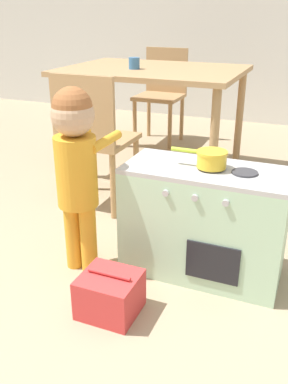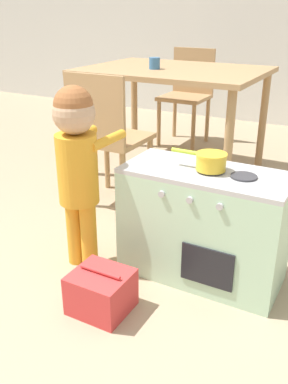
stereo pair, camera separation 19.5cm
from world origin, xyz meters
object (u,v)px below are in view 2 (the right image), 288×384
Objects in this scene: play_kitchen at (203,225)px; dining_table at (174,81)px; toy_basket at (101,291)px; toy_pot at (210,160)px; cup_on_table at (155,63)px; dining_chair_near at (107,136)px; dining_chair_far at (187,93)px; child_figure at (77,155)px.

dining_table is (-0.74, 1.22, 0.42)m from play_kitchen.
play_kitchen is at bearing 59.13° from toy_basket.
cup_on_table is at bearing 127.47° from toy_pot.
toy_pot is 1.43m from cup_on_table.
toy_pot is 0.72m from toy_basket.
toy_pot is 3.21× the size of cup_on_table.
play_kitchen is 0.55m from toy_basket.
dining_chair_near is 1.00× the size of dining_chair_far.
toy_pot is 1.44m from dining_table.
dining_chair_far is at bearing 97.41° from cup_on_table.
cup_on_table is at bearing 110.22° from toy_basket.
child_figure is 0.69× the size of dining_table.
dining_table reaches higher than toy_pot.
toy_basket is at bearing -58.64° from dining_chair_near.
toy_pot is 1.07× the size of toy_basket.
play_kitchen is 0.94m from dining_chair_near.
child_figure is 3.73× the size of toy_basket.
dining_chair_far is at bearing 115.65° from play_kitchen.
dining_chair_near is 0.76m from cup_on_table.
toy_pot is at bearing 57.80° from toy_basket.
cup_on_table is (-0.03, 0.67, 0.35)m from dining_chair_near.
toy_pot is (0.01, 0.00, 0.31)m from play_kitchen.
play_kitchen reaches higher than toy_basket.
toy_basket is at bearing -120.87° from play_kitchen.
toy_pot is 0.29× the size of child_figure.
dining_chair_near reaches higher than dining_table.
dining_table is (-0.47, 1.67, 0.60)m from toy_basket.
play_kitchen is 0.87× the size of dining_chair_far.
cup_on_table is at bearing 102.85° from child_figure.
cup_on_table is (-0.10, -0.11, 0.13)m from dining_table.
dining_chair_far is at bearing 116.00° from toy_pot.
toy_pot is at bearing -28.38° from dining_chair_near.
dining_chair_far is 0.95m from cup_on_table.
cup_on_table is at bearing 126.98° from play_kitchen.
toy_basket is 1.83m from dining_table.
dining_table is (-0.75, 1.22, 0.11)m from toy_pot.
child_figure is (-0.54, -0.19, 0.30)m from play_kitchen.
toy_basket is at bearing -42.18° from child_figure.
toy_pot is 0.30× the size of dining_chair_near.
play_kitchen is 2.90× the size of toy_pot.
dining_chair_far reaches higher than dining_table.
dining_chair_far reaches higher than toy_basket.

